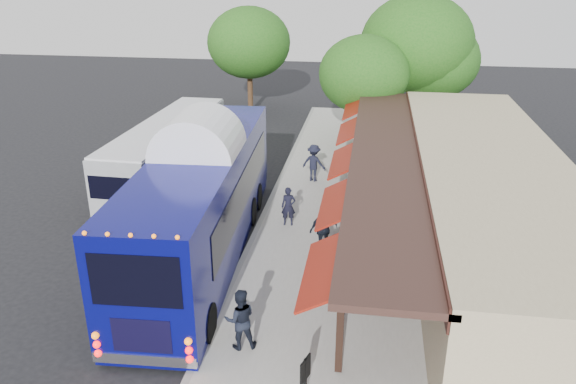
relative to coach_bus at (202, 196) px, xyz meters
The scene contains 15 objects.
ground 3.25m from the coach_bus, 51.83° to the right, with size 90.00×90.00×0.00m, color black.
sidewalk 7.14m from the coach_bus, 18.48° to the left, with size 10.00×40.00×0.15m, color #9E9B93.
curb 3.41m from the coach_bus, 55.17° to the left, with size 0.20×40.00×0.16m, color gray.
station_shelter 10.07m from the coach_bus, 12.36° to the left, with size 8.15×20.00×3.60m.
coach_bus is the anchor object (origin of this frame).
city_bus 7.71m from the coach_bus, 118.98° to the left, with size 2.66×10.92×2.92m.
ped_a 3.94m from the coach_bus, 44.06° to the left, with size 0.57×0.37×1.55m, color black.
ped_b 5.92m from the coach_bus, 63.83° to the right, with size 0.85×0.66×1.75m, color black.
ped_c 4.43m from the coach_bus, ahead, with size 1.08×0.45×1.83m, color black.
ped_d 8.27m from the coach_bus, 67.61° to the left, with size 1.15×0.66×1.78m, color black.
sign_board 8.30m from the coach_bus, 56.68° to the right, with size 0.20×0.50×1.13m.
tree_left 14.52m from the coach_bus, 69.02° to the left, with size 4.93×4.93×6.31m.
tree_mid 18.55m from the coach_bus, 63.95° to the left, with size 6.46×6.46×8.28m.
tree_right 19.09m from the coach_bus, 61.49° to the left, with size 5.34×5.34×6.84m.
tree_far 20.99m from the coach_bus, 97.71° to the left, with size 5.62×5.62×7.19m.
Camera 1 is at (4.26, -15.51, 9.79)m, focal length 35.00 mm.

